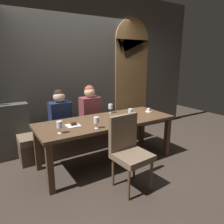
{
  "coord_description": "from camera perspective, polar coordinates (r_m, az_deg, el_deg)",
  "views": [
    {
      "loc": [
        -1.59,
        -2.72,
        1.69
      ],
      "look_at": [
        0.13,
        0.05,
        0.84
      ],
      "focal_mm": 32.99,
      "sensor_mm": 36.0,
      "label": 1
    }
  ],
  "objects": [
    {
      "name": "ground",
      "position": [
        3.58,
        -1.43,
        -13.59
      ],
      "size": [
        9.0,
        9.0,
        0.0
      ],
      "primitive_type": "plane",
      "color": "#382D26"
    },
    {
      "name": "wine_glass_center_front",
      "position": [
        3.68,
        -0.42,
        1.51
      ],
      "size": [
        0.08,
        0.08,
        0.16
      ],
      "color": "silver",
      "rests_on": "dining_table"
    },
    {
      "name": "espresso_cup",
      "position": [
        3.84,
        10.07,
        0.45
      ],
      "size": [
        0.12,
        0.12,
        0.06
      ],
      "color": "white",
      "rests_on": "dining_table"
    },
    {
      "name": "banquette_bench",
      "position": [
        4.05,
        -6.52,
        -6.67
      ],
      "size": [
        2.5,
        0.44,
        0.45
      ],
      "color": "#4A3C2E",
      "rests_on": "ground"
    },
    {
      "name": "wine_glass_end_left",
      "position": [
        2.76,
        -14.35,
        -3.53
      ],
      "size": [
        0.08,
        0.08,
        0.16
      ],
      "color": "silver",
      "rests_on": "dining_table"
    },
    {
      "name": "back_wall_tiled",
      "position": [
        4.26,
        -10.1,
        11.82
      ],
      "size": [
        6.0,
        0.12,
        3.0
      ],
      "primitive_type": "cube",
      "color": "#4C4944",
      "rests_on": "ground"
    },
    {
      "name": "diner_redhead",
      "position": [
        3.68,
        -14.22,
        0.1
      ],
      "size": [
        0.36,
        0.24,
        0.73
      ],
      "color": "#192342",
      "rests_on": "banquette_bench"
    },
    {
      "name": "chair_near_side",
      "position": [
        2.74,
        4.56,
        -9.77
      ],
      "size": [
        0.47,
        0.47,
        0.98
      ],
      "color": "brown",
      "rests_on": "ground"
    },
    {
      "name": "wine_glass_near_left",
      "position": [
        2.87,
        -4.34,
        -2.41
      ],
      "size": [
        0.08,
        0.08,
        0.16
      ],
      "color": "silver",
      "rests_on": "dining_table"
    },
    {
      "name": "dining_table",
      "position": [
        3.32,
        -1.51,
        -3.61
      ],
      "size": [
        2.2,
        0.84,
        0.74
      ],
      "color": "#493422",
      "rests_on": "ground"
    },
    {
      "name": "dessert_plate",
      "position": [
        3.05,
        -10.68,
        -3.51
      ],
      "size": [
        0.19,
        0.19,
        0.05
      ],
      "color": "white",
      "rests_on": "dining_table"
    },
    {
      "name": "wine_glass_far_right",
      "position": [
        3.34,
        5.17,
        0.02
      ],
      "size": [
        0.08,
        0.08,
        0.16
      ],
      "color": "silver",
      "rests_on": "dining_table"
    },
    {
      "name": "diner_bearded",
      "position": [
        3.89,
        -6.12,
        1.46
      ],
      "size": [
        0.36,
        0.24,
        0.76
      ],
      "color": "brown",
      "rests_on": "banquette_bench"
    },
    {
      "name": "arched_door",
      "position": [
        4.87,
        5.43,
        10.71
      ],
      "size": [
        0.9,
        0.05,
        2.55
      ],
      "color": "olive",
      "rests_on": "ground"
    }
  ]
}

